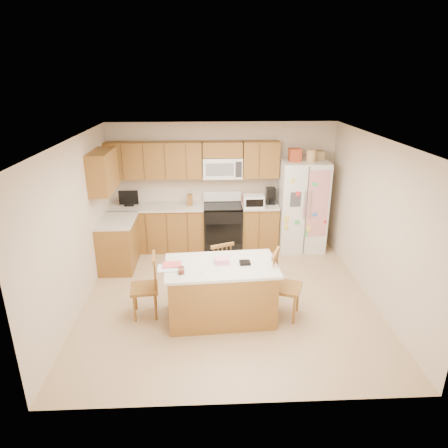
{
  "coord_description": "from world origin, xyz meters",
  "views": [
    {
      "loc": [
        -0.33,
        -5.61,
        3.36
      ],
      "look_at": [
        -0.05,
        0.35,
        1.11
      ],
      "focal_mm": 32.0,
      "sensor_mm": 36.0,
      "label": 1
    }
  ],
  "objects_px": {
    "refrigerator": "(302,205)",
    "windsor_chair_back": "(219,269)",
    "island": "(221,291)",
    "windsor_chair_right": "(284,287)",
    "stove": "(223,226)",
    "windsor_chair_left": "(146,287)"
  },
  "relations": [
    {
      "from": "stove",
      "to": "windsor_chair_right",
      "type": "xyz_separation_m",
      "value": [
        0.78,
        -2.51,
        0.0
      ]
    },
    {
      "from": "island",
      "to": "windsor_chair_left",
      "type": "relative_size",
      "value": 1.77
    },
    {
      "from": "windsor_chair_back",
      "to": "windsor_chair_right",
      "type": "distance_m",
      "value": 1.14
    },
    {
      "from": "island",
      "to": "windsor_chair_right",
      "type": "height_order",
      "value": "windsor_chair_right"
    },
    {
      "from": "windsor_chair_left",
      "to": "windsor_chair_back",
      "type": "height_order",
      "value": "windsor_chair_left"
    },
    {
      "from": "windsor_chair_left",
      "to": "windsor_chair_back",
      "type": "relative_size",
      "value": 1.03
    },
    {
      "from": "refrigerator",
      "to": "windsor_chair_left",
      "type": "bearing_deg",
      "value": -140.07
    },
    {
      "from": "refrigerator",
      "to": "windsor_chair_back",
      "type": "xyz_separation_m",
      "value": [
        -1.71,
        -1.78,
        -0.48
      ]
    },
    {
      "from": "refrigerator",
      "to": "windsor_chair_back",
      "type": "bearing_deg",
      "value": -133.94
    },
    {
      "from": "windsor_chair_back",
      "to": "stove",
      "type": "bearing_deg",
      "value": 85.55
    },
    {
      "from": "island",
      "to": "windsor_chair_left",
      "type": "xyz_separation_m",
      "value": [
        -1.09,
        0.12,
        0.02
      ]
    },
    {
      "from": "island",
      "to": "windsor_chair_back",
      "type": "xyz_separation_m",
      "value": [
        -0.01,
        0.68,
        0.0
      ]
    },
    {
      "from": "island",
      "to": "windsor_chair_right",
      "type": "distance_m",
      "value": 0.92
    },
    {
      "from": "island",
      "to": "windsor_chair_back",
      "type": "distance_m",
      "value": 0.68
    },
    {
      "from": "windsor_chair_left",
      "to": "windsor_chair_back",
      "type": "distance_m",
      "value": 1.22
    },
    {
      "from": "stove",
      "to": "windsor_chair_left",
      "type": "xyz_separation_m",
      "value": [
        -1.22,
        -2.4,
        -0.02
      ]
    },
    {
      "from": "refrigerator",
      "to": "island",
      "type": "relative_size",
      "value": 1.21
    },
    {
      "from": "refrigerator",
      "to": "island",
      "type": "height_order",
      "value": "refrigerator"
    },
    {
      "from": "stove",
      "to": "island",
      "type": "xyz_separation_m",
      "value": [
        -0.13,
        -2.52,
        -0.04
      ]
    },
    {
      "from": "stove",
      "to": "windsor_chair_back",
      "type": "relative_size",
      "value": 1.22
    },
    {
      "from": "windsor_chair_right",
      "to": "stove",
      "type": "bearing_deg",
      "value": 107.3
    },
    {
      "from": "stove",
      "to": "island",
      "type": "height_order",
      "value": "stove"
    }
  ]
}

